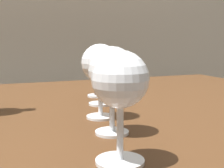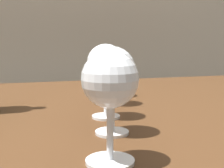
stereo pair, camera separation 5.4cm
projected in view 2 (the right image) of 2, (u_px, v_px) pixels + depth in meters
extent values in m
cube|color=#472B16|center=(109.00, 111.00, 0.78)|extent=(1.27, 0.92, 0.03)
cylinder|color=white|center=(110.00, 161.00, 0.42)|extent=(0.07, 0.07, 0.00)
cylinder|color=white|center=(110.00, 129.00, 0.42)|extent=(0.01, 0.01, 0.08)
sphere|color=white|center=(110.00, 79.00, 0.41)|extent=(0.07, 0.07, 0.07)
ellipsoid|color=gold|center=(110.00, 80.00, 0.41)|extent=(0.07, 0.07, 0.03)
cylinder|color=white|center=(112.00, 132.00, 0.55)|extent=(0.06, 0.06, 0.00)
cylinder|color=white|center=(112.00, 108.00, 0.55)|extent=(0.01, 0.01, 0.08)
sphere|color=white|center=(112.00, 70.00, 0.54)|extent=(0.08, 0.08, 0.08)
ellipsoid|color=pink|center=(112.00, 73.00, 0.54)|extent=(0.07, 0.07, 0.03)
cylinder|color=white|center=(106.00, 117.00, 0.66)|extent=(0.06, 0.06, 0.00)
cylinder|color=white|center=(106.00, 95.00, 0.65)|extent=(0.01, 0.01, 0.08)
sphere|color=white|center=(106.00, 63.00, 0.64)|extent=(0.08, 0.08, 0.08)
ellipsoid|color=maroon|center=(106.00, 63.00, 0.64)|extent=(0.07, 0.07, 0.03)
cylinder|color=white|center=(110.00, 104.00, 0.79)|extent=(0.06, 0.06, 0.00)
cylinder|color=white|center=(110.00, 87.00, 0.78)|extent=(0.01, 0.01, 0.08)
sphere|color=white|center=(110.00, 61.00, 0.77)|extent=(0.08, 0.08, 0.08)
ellipsoid|color=#470A16|center=(110.00, 62.00, 0.77)|extent=(0.07, 0.07, 0.03)
cylinder|color=white|center=(110.00, 95.00, 0.90)|extent=(0.06, 0.06, 0.00)
cylinder|color=white|center=(110.00, 84.00, 0.89)|extent=(0.01, 0.01, 0.06)
sphere|color=white|center=(110.00, 64.00, 0.89)|extent=(0.08, 0.08, 0.08)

